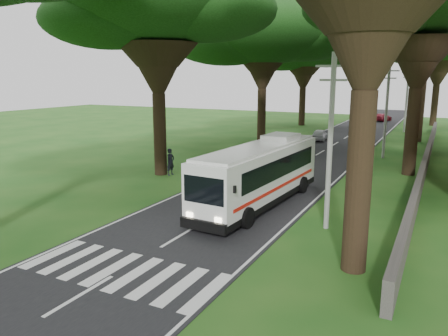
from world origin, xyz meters
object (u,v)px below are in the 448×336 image
(coach_bus, at_px, (260,173))
(distant_car_c, at_px, (382,117))
(pole_near, at_px, (330,140))
(distant_car_a, at_px, (320,135))
(pole_far, at_px, (407,99))
(pole_mid, at_px, (386,110))
(pedestrian, at_px, (171,162))

(coach_bus, bearing_deg, distant_car_c, 93.64)
(pole_near, bearing_deg, distant_car_a, 105.28)
(pole_far, bearing_deg, distant_car_c, 108.10)
(pole_near, bearing_deg, coach_bus, 153.04)
(pole_mid, xyz_separation_m, pole_far, (0.00, 20.00, 0.00))
(coach_bus, bearing_deg, pedestrian, 158.60)
(coach_bus, height_order, distant_car_a, coach_bus)
(pole_far, bearing_deg, pedestrian, -110.59)
(pole_far, distance_m, distant_car_c, 14.21)
(pole_far, xyz_separation_m, pedestrian, (-12.73, -33.89, -3.22))
(pole_near, distance_m, coach_bus, 5.30)
(pole_far, xyz_separation_m, distant_car_a, (-7.63, -12.07, -3.53))
(pole_far, bearing_deg, pole_near, -90.00)
(pole_far, bearing_deg, pole_mid, -90.00)
(pole_mid, xyz_separation_m, distant_car_a, (-7.63, 7.93, -3.53))
(distant_car_c, bearing_deg, pole_near, 110.09)
(pole_mid, xyz_separation_m, pedestrian, (-12.73, -13.89, -3.22))
(distant_car_a, relative_size, distant_car_c, 0.89)
(distant_car_c, xyz_separation_m, pedestrian, (-8.46, -46.97, 0.33))
(distant_car_a, relative_size, pedestrian, 1.90)
(coach_bus, height_order, distant_car_c, coach_bus)
(coach_bus, relative_size, distant_car_c, 2.76)
(pole_mid, relative_size, pole_far, 1.00)
(coach_bus, bearing_deg, pole_mid, 80.28)
(pole_far, height_order, distant_car_a, pole_far)
(pole_far, relative_size, distant_car_c, 1.94)
(distant_car_c, bearing_deg, pole_mid, 112.85)
(pole_mid, distance_m, coach_bus, 18.50)
(pole_far, relative_size, pedestrian, 4.15)
(pole_far, xyz_separation_m, coach_bus, (-4.22, -37.86, -2.39))
(pole_near, relative_size, pole_mid, 1.00)
(pole_near, relative_size, distant_car_a, 2.19)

